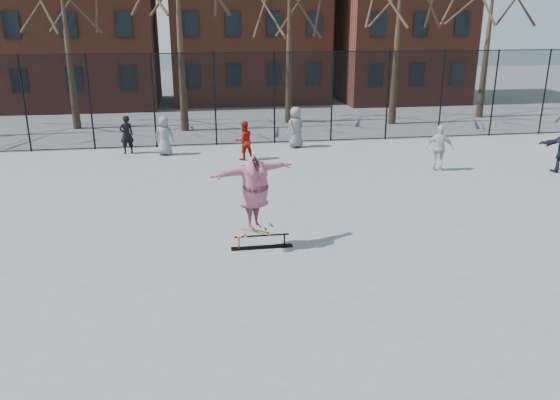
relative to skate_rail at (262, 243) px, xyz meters
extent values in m
plane|color=slate|center=(0.86, -1.37, -0.13)|extent=(100.00, 100.00, 0.00)
cube|color=black|center=(0.00, 0.00, -0.13)|extent=(1.52, 0.23, 0.01)
cylinder|color=#EC470D|center=(-0.56, 0.00, 0.03)|extent=(0.04, 0.04, 0.31)
cylinder|color=black|center=(0.56, 0.00, 0.03)|extent=(0.04, 0.04, 0.31)
cylinder|color=black|center=(0.00, 0.00, 0.18)|extent=(1.34, 0.04, 0.04)
imported|color=navy|center=(-0.16, 0.00, 1.20)|extent=(2.27, 1.47, 1.81)
imported|color=slate|center=(-2.72, 10.10, 0.67)|extent=(0.85, 0.63, 1.59)
imported|color=black|center=(-4.26, 10.63, 0.66)|extent=(0.68, 0.59, 1.58)
imported|color=#A7150E|center=(0.42, 8.83, 0.64)|extent=(0.88, 0.77, 1.54)
imported|color=beige|center=(7.33, 6.09, 0.71)|extent=(1.06, 0.71, 1.68)
imported|color=slate|center=(2.83, 10.63, 0.75)|extent=(1.02, 0.92, 1.76)
cylinder|color=black|center=(-8.34, 11.63, 1.87)|extent=(0.07, 0.07, 4.00)
cylinder|color=black|center=(-5.74, 11.63, 1.87)|extent=(0.07, 0.07, 4.00)
cylinder|color=black|center=(-3.14, 11.63, 1.87)|extent=(0.07, 0.07, 4.00)
cylinder|color=black|center=(-0.54, 11.63, 1.87)|extent=(0.07, 0.07, 4.00)
cylinder|color=black|center=(2.06, 11.63, 1.87)|extent=(0.07, 0.07, 4.00)
cylinder|color=black|center=(4.66, 11.63, 1.87)|extent=(0.07, 0.07, 4.00)
cylinder|color=black|center=(7.26, 11.63, 1.87)|extent=(0.07, 0.07, 4.00)
cylinder|color=black|center=(9.86, 11.63, 1.87)|extent=(0.07, 0.07, 4.00)
cylinder|color=black|center=(12.46, 11.63, 1.87)|extent=(0.07, 0.07, 4.00)
cylinder|color=black|center=(15.06, 11.63, 1.87)|extent=(0.07, 0.07, 4.00)
cube|color=black|center=(0.86, 11.63, 1.87)|extent=(34.00, 0.01, 4.00)
cylinder|color=black|center=(0.86, 11.63, 3.83)|extent=(34.00, 0.04, 0.04)
cone|color=black|center=(-7.64, 16.43, 2.18)|extent=(0.40, 0.40, 4.62)
cone|color=black|center=(-2.14, 15.13, 2.18)|extent=(0.40, 0.40, 4.62)
cone|color=black|center=(3.36, 16.43, 2.18)|extent=(0.40, 0.40, 4.62)
cone|color=black|center=(8.86, 15.13, 2.18)|extent=(0.40, 0.40, 4.62)
cone|color=black|center=(14.36, 16.43, 2.18)|extent=(0.40, 0.40, 4.62)
cube|color=brown|center=(-8.14, 24.63, 5.87)|extent=(9.00, 7.00, 12.00)
cube|color=brown|center=(12.36, 24.63, 5.37)|extent=(8.00, 7.00, 11.00)
camera|label=1|loc=(-1.50, -12.25, 5.22)|focal=35.00mm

